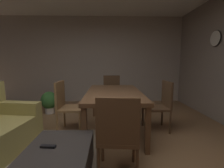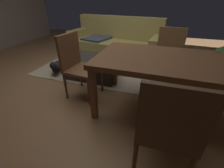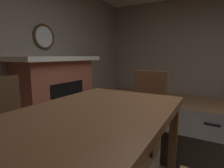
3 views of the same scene
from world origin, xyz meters
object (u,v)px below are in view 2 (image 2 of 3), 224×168
object	(u,v)px
tv_remote	(97,56)
dining_chair_south	(168,127)
potted_plant	(223,59)
couch	(115,44)
dining_chair_north	(169,53)
ottoman_coffee_table	(94,67)
dining_chair_west	(77,63)
small_dog	(57,66)
dining_table	(170,64)

from	to	relation	value
tv_remote	dining_chair_south	distance (m)	2.08
dining_chair_south	potted_plant	world-z (taller)	dining_chair_south
couch	dining_chair_north	distance (m)	1.64
tv_remote	couch	bearing A→B (deg)	95.30
ottoman_coffee_table	dining_chair_south	bearing A→B (deg)	-49.47
ottoman_coffee_table	tv_remote	bearing A→B (deg)	74.91
tv_remote	potted_plant	xyz separation A→B (m)	(2.34, 0.83, -0.08)
dining_chair_west	dining_chair_south	distance (m)	1.55
tv_remote	dining_chair_north	bearing A→B (deg)	11.11
tv_remote	ottoman_coffee_table	bearing A→B (deg)	-100.03
potted_plant	dining_chair_west	bearing A→B (deg)	-145.83
dining_chair_north	ottoman_coffee_table	bearing A→B (deg)	-169.67
dining_chair_north	small_dog	distance (m)	2.13
dining_chair_west	tv_remote	bearing A→B (deg)	91.13
dining_chair_west	potted_plant	xyz separation A→B (m)	(2.32, 1.58, -0.22)
ottoman_coffee_table	dining_chair_south	size ratio (longest dim) A/B	0.99
dining_chair_south	small_dog	bearing A→B (deg)	145.92
dining_table	dining_chair_south	distance (m)	0.90
dining_table	potted_plant	xyz separation A→B (m)	(1.06, 1.58, -0.36)
couch	small_dog	size ratio (longest dim) A/B	4.69
ottoman_coffee_table	potted_plant	bearing A→B (deg)	21.63
dining_chair_north	small_dog	size ratio (longest dim) A/B	1.84
couch	ottoman_coffee_table	size ratio (longest dim) A/B	2.57
ottoman_coffee_table	dining_chair_north	size ratio (longest dim) A/B	0.99
couch	dining_chair_south	xyz separation A→B (m)	(1.29, -2.77, 0.19)
couch	potted_plant	distance (m)	2.36
tv_remote	dining_chair_north	xyz separation A→B (m)	(1.28, 0.14, 0.14)
dining_chair_north	couch	bearing A→B (deg)	142.14
dining_chair_north	potted_plant	world-z (taller)	dining_chair_north
couch	potted_plant	size ratio (longest dim) A/B	4.30
dining_chair_west	small_dog	world-z (taller)	dining_chair_west
couch	tv_remote	distance (m)	1.14
tv_remote	potted_plant	size ratio (longest dim) A/B	0.29
tv_remote	dining_table	world-z (taller)	dining_table
couch	dining_chair_north	bearing A→B (deg)	-37.86
dining_chair_south	dining_table	bearing A→B (deg)	90.16
dining_chair_north	small_dog	xyz separation A→B (m)	(-2.06, -0.38, -0.37)
small_dog	ottoman_coffee_table	bearing A→B (deg)	10.36
dining_chair_west	small_dog	bearing A→B (deg)	147.74
couch	dining_chair_west	size ratio (longest dim) A/B	2.55
small_dog	dining_chair_west	bearing A→B (deg)	-32.26
dining_table	ottoman_coffee_table	bearing A→B (deg)	153.69
dining_table	dining_chair_north	xyz separation A→B (m)	(0.00, 0.88, -0.14)
couch	dining_chair_south	size ratio (longest dim) A/B	2.55
potted_plant	dining_table	bearing A→B (deg)	-123.75
dining_table	small_dog	bearing A→B (deg)	166.11
couch	dining_chair_south	distance (m)	3.06
tv_remote	dining_chair_south	bearing A→B (deg)	-46.83
dining_chair_west	potted_plant	world-z (taller)	dining_chair_west
couch	potted_plant	xyz separation A→B (m)	(2.34, -0.30, -0.03)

